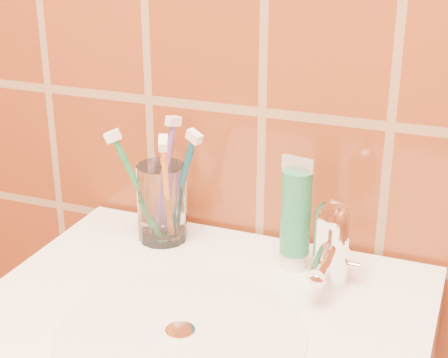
% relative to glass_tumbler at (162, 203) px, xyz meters
% --- Properties ---
extents(glass_tumbler, '(0.08, 0.08, 0.12)m').
position_rel_glass_tumbler_xyz_m(glass_tumbler, '(0.00, 0.00, 0.00)').
color(glass_tumbler, white).
rests_on(glass_tumbler, pedestal_sink).
extents(toothpaste_tube, '(0.05, 0.04, 0.16)m').
position_rel_glass_tumbler_xyz_m(toothpaste_tube, '(0.21, -0.01, 0.02)').
color(toothpaste_tube, white).
rests_on(toothpaste_tube, pedestal_sink).
extents(faucet, '(0.05, 0.11, 0.12)m').
position_rel_glass_tumbler_xyz_m(faucet, '(0.26, -0.03, 0.00)').
color(faucet, white).
rests_on(faucet, pedestal_sink).
extents(toothbrush_0, '(0.14, 0.12, 0.19)m').
position_rel_glass_tumbler_xyz_m(toothbrush_0, '(-0.03, -0.02, 0.03)').
color(toothbrush_0, '#20783B').
rests_on(toothbrush_0, glass_tumbler).
extents(toothbrush_1, '(0.13, 0.12, 0.19)m').
position_rel_glass_tumbler_xyz_m(toothbrush_1, '(0.03, -0.00, 0.03)').
color(toothbrush_1, navy).
rests_on(toothbrush_1, glass_tumbler).
extents(toothbrush_2, '(0.07, 0.10, 0.20)m').
position_rel_glass_tumbler_xyz_m(toothbrush_2, '(-0.00, 0.02, 0.03)').
color(toothbrush_2, '#714594').
rests_on(toothbrush_2, glass_tumbler).
extents(toothbrush_3, '(0.11, 0.16, 0.21)m').
position_rel_glass_tumbler_xyz_m(toothbrush_3, '(0.02, -0.03, 0.03)').
color(toothbrush_3, orange).
rests_on(toothbrush_3, glass_tumbler).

